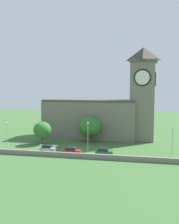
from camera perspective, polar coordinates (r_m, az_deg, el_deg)
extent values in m
plane|color=#3D6633|center=(78.95, 0.24, -6.49)|extent=(200.00, 200.00, 0.00)
cube|color=slate|center=(84.12, 0.11, -1.68)|extent=(30.54, 11.71, 11.76)
cube|color=#524C43|center=(83.57, 0.11, 2.56)|extent=(30.50, 10.90, 0.70)
cube|color=slate|center=(80.97, 11.72, 2.30)|extent=(7.59, 7.59, 24.08)
cube|color=#5B554B|center=(81.24, 11.89, 10.99)|extent=(8.80, 8.80, 0.50)
pyramid|color=#403C35|center=(81.48, 11.92, 12.55)|extent=(7.97, 7.97, 3.97)
cylinder|color=white|center=(77.24, 11.68, 7.51)|extent=(4.62, 0.37, 4.62)
torus|color=black|center=(77.24, 11.68, 7.51)|extent=(5.05, 0.68, 5.03)
cylinder|color=white|center=(80.79, 14.44, 7.36)|extent=(0.37, 4.62, 4.62)
torus|color=black|center=(80.79, 14.44, 7.36)|extent=(0.68, 5.05, 5.03)
cube|color=gray|center=(60.84, -3.38, -9.58)|extent=(59.34, 0.70, 1.18)
cube|color=silver|center=(66.72, -9.26, -8.14)|extent=(4.14, 2.10, 0.84)
cube|color=#1E232B|center=(66.61, -9.43, -7.50)|extent=(2.35, 1.78, 0.67)
cylinder|color=black|center=(67.29, -7.88, -8.37)|extent=(0.69, 0.37, 0.67)
cylinder|color=black|center=(65.55, -8.35, -8.75)|extent=(0.69, 0.37, 0.67)
cylinder|color=black|center=(68.11, -10.12, -8.23)|extent=(0.69, 0.37, 0.67)
cylinder|color=black|center=(66.39, -10.65, -8.60)|extent=(0.69, 0.37, 0.67)
cube|color=red|center=(63.36, -4.01, -8.79)|extent=(4.43, 2.06, 0.86)
cube|color=#1E232B|center=(63.21, -4.20, -8.11)|extent=(2.52, 1.71, 0.69)
cylinder|color=black|center=(64.03, -2.54, -9.03)|extent=(0.71, 0.36, 0.69)
cylinder|color=black|center=(62.36, -2.83, -9.43)|extent=(0.71, 0.36, 0.69)
cylinder|color=black|center=(64.60, -5.14, -8.92)|extent=(0.71, 0.36, 0.69)
cylinder|color=black|center=(62.95, -5.49, -9.31)|extent=(0.71, 0.36, 0.69)
cube|color=#1E6B38|center=(62.58, 3.27, -8.99)|extent=(4.22, 1.82, 0.84)
cube|color=#1E232B|center=(62.42, 3.08, -8.32)|extent=(2.37, 1.58, 0.66)
cylinder|color=black|center=(63.37, 4.67, -9.21)|extent=(0.67, 0.33, 0.67)
cylinder|color=black|center=(61.68, 4.49, -9.62)|extent=(0.67, 0.33, 0.67)
cylinder|color=black|center=(63.72, 2.09, -9.11)|extent=(0.67, 0.33, 0.67)
cylinder|color=black|center=(62.04, 1.84, -9.52)|extent=(0.67, 0.33, 0.67)
cylinder|color=#9EA0A5|center=(72.56, -17.87, -5.11)|extent=(0.14, 0.14, 6.75)
sphere|color=#F4EFCC|center=(72.00, -17.95, -2.30)|extent=(0.44, 0.44, 0.44)
cylinder|color=#9EA0A5|center=(64.28, -0.37, -5.90)|extent=(0.14, 0.14, 7.40)
sphere|color=#F4EFCC|center=(63.61, -0.37, -2.44)|extent=(0.44, 0.44, 0.44)
cylinder|color=#9EA0A5|center=(64.34, 17.95, -6.36)|extent=(0.14, 0.14, 6.97)
sphere|color=#F4EFCC|center=(63.70, 18.05, -3.09)|extent=(0.44, 0.44, 0.44)
cylinder|color=brown|center=(77.60, 0.09, -5.90)|extent=(0.96, 0.96, 2.11)
ellipsoid|color=#33702D|center=(76.96, 0.09, -3.26)|extent=(6.84, 6.84, 6.15)
cylinder|color=brown|center=(76.15, -10.42, -6.15)|extent=(0.72, 0.72, 2.28)
ellipsoid|color=#33702D|center=(75.59, -10.46, -3.88)|extent=(5.12, 5.12, 4.61)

